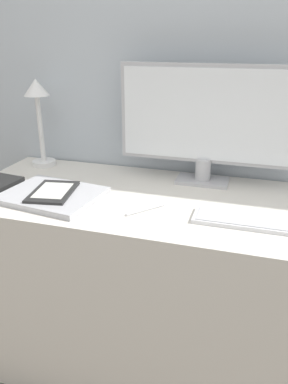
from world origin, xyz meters
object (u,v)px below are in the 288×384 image
keyboard (250,221)px  pen (146,209)px  laptop (52,195)px  ereader (53,192)px  desk_lamp (38,108)px  monitor (206,121)px

keyboard → pen: size_ratio=2.93×
keyboard → laptop: laptop is taller
laptop → keyboard: bearing=-0.1°
keyboard → pen: (-0.32, -0.01, -0.00)m
laptop → ereader: bearing=-21.1°
desk_lamp → pen: desk_lamp is taller
keyboard → desk_lamp: size_ratio=0.94×
monitor → keyboard: (0.18, -0.29, -0.22)m
keyboard → monitor: bearing=121.8°
keyboard → desk_lamp: 0.93m
monitor → keyboard: 0.41m
monitor → keyboard: monitor is taller
monitor → laptop: (-0.46, -0.29, -0.22)m
monitor → pen: (-0.13, -0.30, -0.22)m
ereader → desk_lamp: 0.43m
monitor → ereader: (-0.46, -0.30, -0.20)m
keyboard → laptop: 0.65m
monitor → laptop: size_ratio=1.83×
monitor → desk_lamp: (-0.67, 0.01, 0.01)m
desk_lamp → monitor: bearing=-0.6°
keyboard → ereader: size_ratio=1.57×
monitor → desk_lamp: bearing=179.4°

